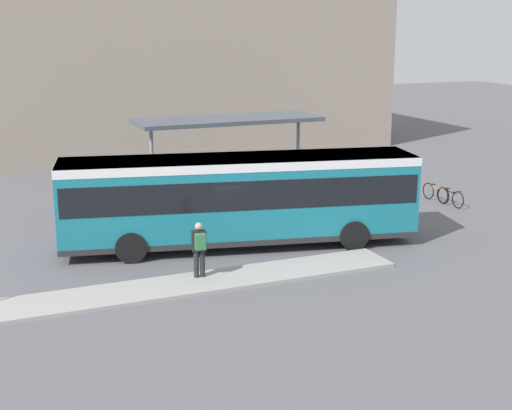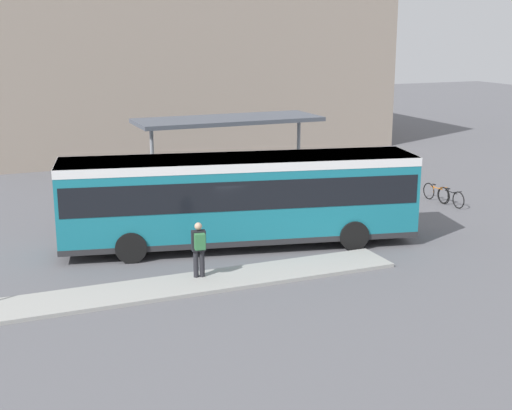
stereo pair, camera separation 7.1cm
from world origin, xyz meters
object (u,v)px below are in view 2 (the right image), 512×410
(pedestrian_waiting, at_px, (199,246))
(potted_planter_near_shelter, at_px, (280,196))
(bicycle_black, at_px, (451,197))
(potted_planter_far_side, at_px, (242,201))
(city_bus, at_px, (240,195))
(bicycle_orange, at_px, (436,193))

(pedestrian_waiting, relative_size, potted_planter_near_shelter, 1.51)
(bicycle_black, bearing_deg, potted_planter_far_side, -104.36)
(pedestrian_waiting, distance_m, potted_planter_far_side, 7.89)
(city_bus, xyz_separation_m, bicycle_orange, (10.57, 2.81, -1.50))
(pedestrian_waiting, xyz_separation_m, potted_planter_far_side, (4.09, 6.73, -0.46))
(city_bus, height_order, pedestrian_waiting, city_bus)
(pedestrian_waiting, height_order, potted_planter_near_shelter, pedestrian_waiting)
(pedestrian_waiting, height_order, bicycle_black, pedestrian_waiting)
(pedestrian_waiting, distance_m, bicycle_black, 14.04)
(bicycle_orange, xyz_separation_m, potted_planter_near_shelter, (-7.13, 1.29, 0.22))
(bicycle_black, height_order, potted_planter_far_side, potted_planter_far_side)
(city_bus, bearing_deg, potted_planter_near_shelter, 62.11)
(city_bus, height_order, potted_planter_near_shelter, city_bus)
(bicycle_orange, distance_m, potted_planter_near_shelter, 7.25)
(potted_planter_near_shelter, bearing_deg, potted_planter_far_side, -171.71)
(pedestrian_waiting, distance_m, potted_planter_near_shelter, 9.19)
(pedestrian_waiting, height_order, potted_planter_far_side, pedestrian_waiting)
(city_bus, bearing_deg, potted_planter_far_side, 79.51)
(pedestrian_waiting, xyz_separation_m, bicycle_black, (13.17, 4.82, -0.74))
(bicycle_black, bearing_deg, potted_planter_near_shelter, -109.26)
(bicycle_black, height_order, potted_planter_near_shelter, potted_planter_near_shelter)
(potted_planter_near_shelter, bearing_deg, bicycle_black, -16.80)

